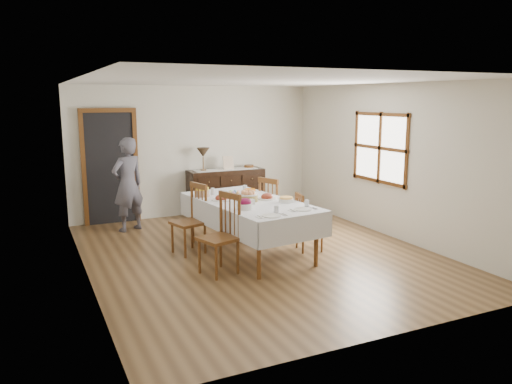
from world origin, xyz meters
name	(u,v)px	position (x,y,z in m)	size (l,w,h in m)	color
ground	(259,254)	(0.00, 0.00, 0.00)	(6.00, 6.00, 0.00)	brown
room_shell	(239,145)	(-0.15, 0.42, 1.64)	(5.02, 6.02, 2.65)	silver
dining_table	(249,207)	(-0.12, 0.09, 0.73)	(1.51, 2.53, 0.82)	silver
chair_left_near	(222,233)	(-0.81, -0.54, 0.56)	(0.57, 0.57, 1.10)	#5D3515
chair_left_far	(191,218)	(-0.90, 0.52, 0.54)	(0.55, 0.55, 1.07)	#5D3515
chair_right_near	(307,222)	(0.76, -0.15, 0.46)	(0.45, 0.45, 0.91)	#5D3515
chair_right_far	(274,208)	(0.59, 0.67, 0.53)	(0.57, 0.57, 1.06)	#5D3515
sideboard	(226,192)	(0.54, 2.72, 0.47)	(1.55, 0.56, 0.93)	black
person	(128,181)	(-1.52, 2.24, 0.90)	(0.56, 0.36, 1.79)	#514F5B
bread_basket	(248,196)	(-0.14, 0.08, 0.90)	(0.30, 0.30, 0.17)	olive
egg_basket	(234,195)	(-0.20, 0.48, 0.86)	(0.26, 0.26, 0.10)	black
ham_platter_a	(221,198)	(-0.48, 0.32, 0.85)	(0.30, 0.30, 0.11)	white
ham_platter_b	(267,197)	(0.18, 0.09, 0.85)	(0.28, 0.28, 0.11)	white
beet_bowl	(245,204)	(-0.41, -0.40, 0.89)	(0.23, 0.23, 0.16)	white
carrot_bowl	(250,192)	(0.12, 0.59, 0.86)	(0.24, 0.24, 0.08)	white
pineapple_bowl	(202,192)	(-0.64, 0.73, 0.89)	(0.22, 0.22, 0.14)	tan
casserole_dish	(286,199)	(0.36, -0.20, 0.86)	(0.23, 0.23, 0.08)	white
butter_dish	(250,202)	(-0.21, -0.13, 0.86)	(0.15, 0.11, 0.07)	white
setting_left	(273,214)	(-0.22, -0.89, 0.84)	(0.44, 0.31, 0.10)	white
setting_right	(304,207)	(0.36, -0.73, 0.84)	(0.44, 0.31, 0.10)	white
glass_far_a	(213,191)	(-0.44, 0.79, 0.88)	(0.06, 0.06, 0.11)	silver
glass_far_b	(245,188)	(0.17, 0.92, 0.87)	(0.07, 0.07, 0.09)	silver
runner	(226,169)	(0.53, 2.71, 0.93)	(1.30, 0.35, 0.01)	silver
table_lamp	(203,153)	(0.07, 2.73, 1.28)	(0.26, 0.26, 0.46)	brown
picture_frame	(228,163)	(0.58, 2.66, 1.07)	(0.22, 0.08, 0.28)	#C9B196
deco_bowl	(249,166)	(1.08, 2.76, 0.96)	(0.20, 0.20, 0.06)	#5D3515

